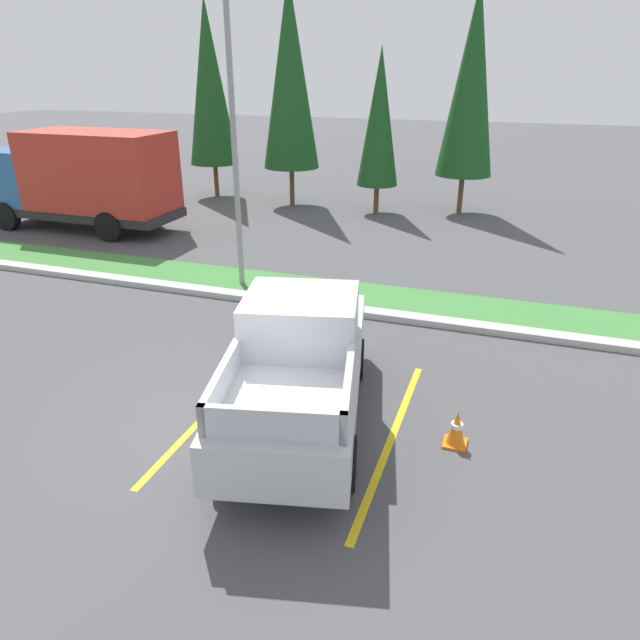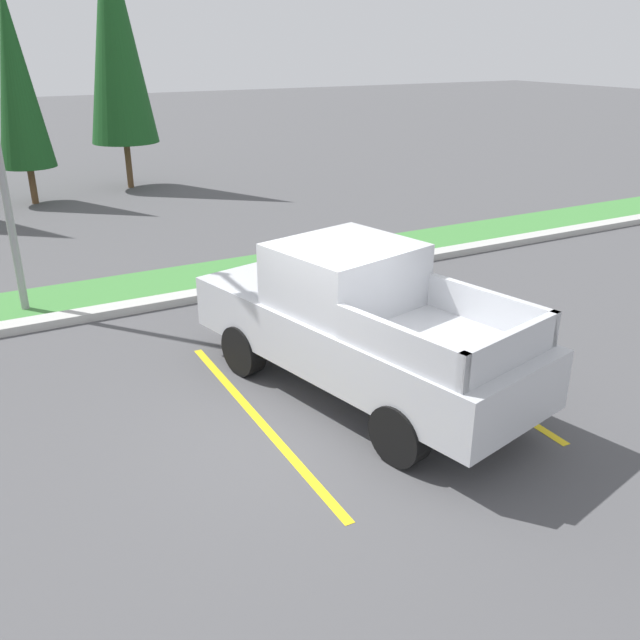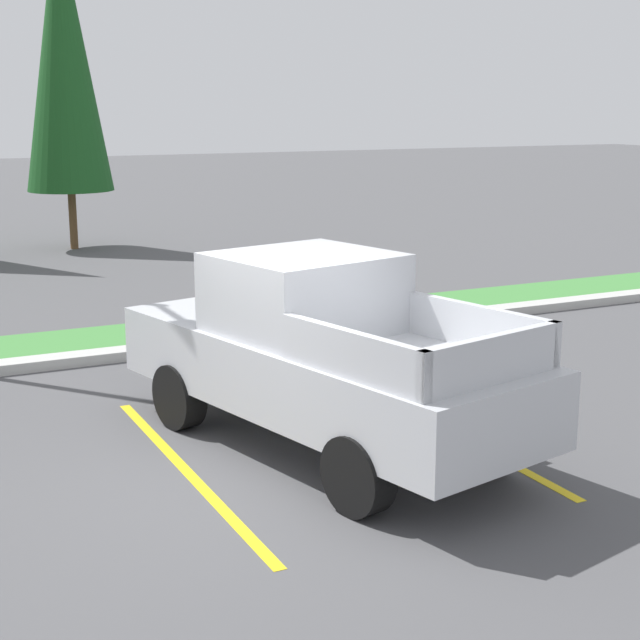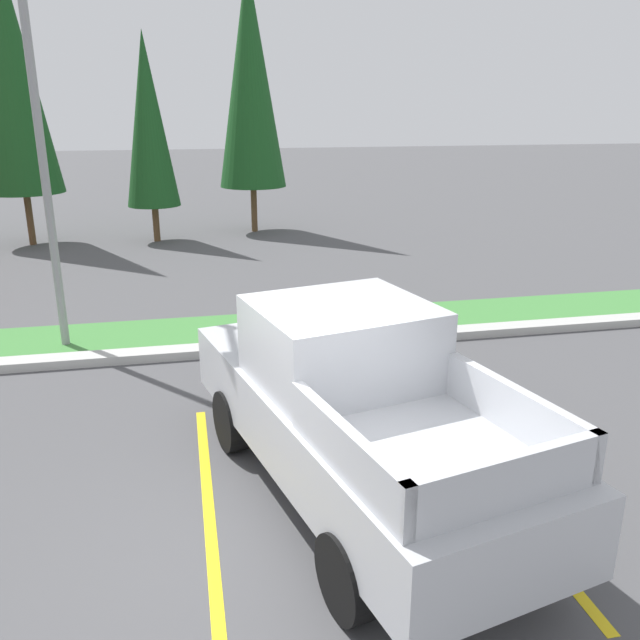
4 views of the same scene
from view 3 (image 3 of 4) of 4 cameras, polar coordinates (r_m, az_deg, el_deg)
The scene contains 8 objects.
ground_plane at distance 9.98m, azimuth -2.87°, elevation -8.86°, with size 120.00×120.00×0.00m, color #4C4C4F.
parking_line_near at distance 10.04m, azimuth -7.94°, elevation -8.80°, with size 0.12×4.80×0.01m, color yellow.
parking_line_far at distance 11.31m, azimuth 7.22°, elevation -6.27°, with size 0.12×4.80×0.01m, color yellow.
curb_strip at distance 14.47m, azimuth -10.72°, elevation -1.88°, with size 56.00×0.40×0.15m, color #B2B2AD.
grass_median at distance 15.51m, azimuth -11.80°, elevation -1.11°, with size 56.00×1.80×0.06m, color #42843D.
pickup_truck_main at distance 10.31m, azimuth -0.06°, elevation -2.04°, with size 3.04×5.52×2.10m.
cypress_tree_right_inner at distance 25.44m, azimuth -14.94°, elevation 15.05°, with size 2.16×2.16×8.29m.
traffic_cone at distance 11.88m, azimuth 10.77°, elevation -4.02°, with size 0.36×0.36×0.60m.
Camera 3 is at (-3.63, -8.54, 3.67)m, focal length 54.05 mm.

